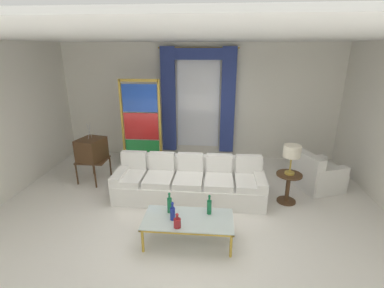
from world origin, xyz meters
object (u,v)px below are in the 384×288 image
(stained_glass_divider, at_px, (141,128))
(peacock_figurine, at_px, (153,169))
(coffee_table, at_px, (188,220))
(couch_white_long, at_px, (190,182))
(vintage_tv, at_px, (92,150))
(bottle_blue_decanter, at_px, (177,222))
(round_side_table, at_px, (288,185))
(bottle_amber_squat, at_px, (209,206))
(armchair_white, at_px, (316,176))
(table_lamp_brass, at_px, (292,153))
(bottle_crystal_tall, at_px, (170,204))
(bottle_ruby_flask, at_px, (173,213))

(stained_glass_divider, bearing_deg, peacock_figurine, -54.11)
(stained_glass_divider, bearing_deg, coffee_table, -62.63)
(couch_white_long, relative_size, coffee_table, 2.15)
(vintage_tv, bearing_deg, bottle_blue_decanter, -44.66)
(peacock_figurine, relative_size, round_side_table, 1.01)
(bottle_amber_squat, bearing_deg, stained_glass_divider, 124.07)
(bottle_amber_squat, height_order, armchair_white, armchair_white)
(bottle_amber_squat, height_order, table_lamp_brass, table_lamp_brass)
(bottle_blue_decanter, distance_m, armchair_white, 3.49)
(couch_white_long, height_order, peacock_figurine, couch_white_long)
(couch_white_long, bearing_deg, bottle_amber_squat, -71.20)
(bottle_crystal_tall, xyz_separation_m, stained_glass_divider, (-1.07, 2.51, 0.51))
(bottle_amber_squat, relative_size, peacock_figurine, 0.54)
(coffee_table, bearing_deg, bottle_crystal_tall, 154.03)
(armchair_white, bearing_deg, table_lamp_brass, -139.06)
(bottle_blue_decanter, xyz_separation_m, bottle_ruby_flask, (-0.09, 0.18, 0.04))
(vintage_tv, height_order, table_lamp_brass, vintage_tv)
(coffee_table, height_order, bottle_amber_squat, bottle_amber_squat)
(couch_white_long, height_order, coffee_table, couch_white_long)
(round_side_table, bearing_deg, stained_glass_divider, 157.66)
(peacock_figurine, distance_m, table_lamp_brass, 3.05)
(stained_glass_divider, bearing_deg, couch_white_long, -44.63)
(bottle_crystal_tall, bearing_deg, vintage_tv, 138.49)
(stained_glass_divider, height_order, table_lamp_brass, stained_glass_divider)
(bottle_ruby_flask, distance_m, vintage_tv, 2.89)
(bottle_crystal_tall, relative_size, table_lamp_brass, 0.60)
(bottle_blue_decanter, height_order, round_side_table, bottle_blue_decanter)
(bottle_blue_decanter, height_order, bottle_amber_squat, bottle_amber_squat)
(bottle_crystal_tall, distance_m, vintage_tv, 2.70)
(vintage_tv, distance_m, stained_glass_divider, 1.24)
(armchair_white, relative_size, table_lamp_brass, 1.84)
(bottle_blue_decanter, height_order, armchair_white, armchair_white)
(bottle_amber_squat, relative_size, vintage_tv, 0.24)
(coffee_table, bearing_deg, couch_white_long, 94.60)
(vintage_tv, xyz_separation_m, armchair_white, (4.86, 0.07, -0.44))
(bottle_crystal_tall, relative_size, vintage_tv, 0.26)
(bottle_blue_decanter, distance_m, vintage_tv, 3.09)
(couch_white_long, height_order, round_side_table, couch_white_long)
(round_side_table, xyz_separation_m, table_lamp_brass, (0.00, -0.00, 0.67))
(vintage_tv, xyz_separation_m, peacock_figurine, (1.29, 0.25, -0.51))
(bottle_amber_squat, height_order, bottle_ruby_flask, bottle_amber_squat)
(couch_white_long, xyz_separation_m, vintage_tv, (-2.21, 0.52, 0.42))
(coffee_table, height_order, armchair_white, armchair_white)
(bottle_blue_decanter, distance_m, bottle_amber_squat, 0.59)
(stained_glass_divider, xyz_separation_m, round_side_table, (3.17, -1.30, -0.70))
(couch_white_long, distance_m, peacock_figurine, 1.20)
(bottle_blue_decanter, relative_size, bottle_crystal_tall, 0.67)
(bottle_crystal_tall, xyz_separation_m, peacock_figurine, (-0.73, 2.03, -0.33))
(coffee_table, xyz_separation_m, bottle_ruby_flask, (-0.23, -0.04, 0.15))
(bottle_crystal_tall, height_order, armchair_white, armchair_white)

